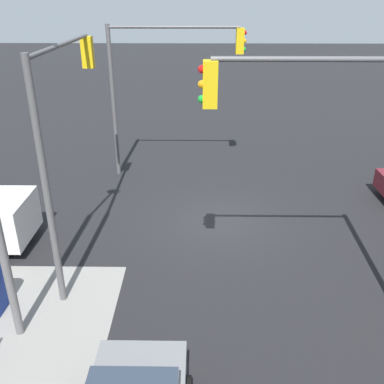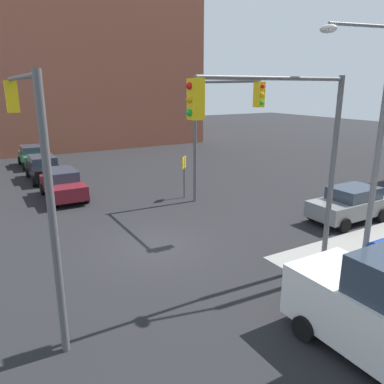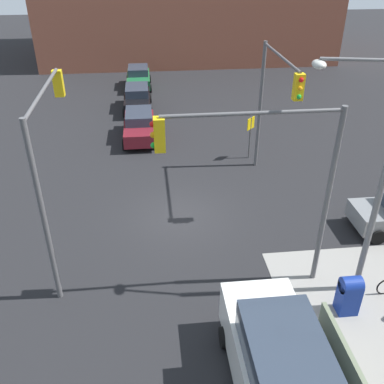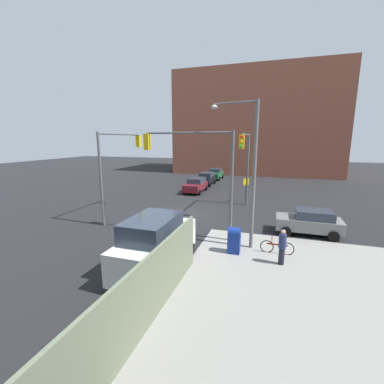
{
  "view_description": "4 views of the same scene",
  "coord_description": "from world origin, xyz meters",
  "px_view_note": "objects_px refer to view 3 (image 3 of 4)",
  "views": [
    {
      "loc": [
        0.82,
        13.86,
        7.67
      ],
      "look_at": [
        1.01,
        1.08,
        1.67
      ],
      "focal_mm": 40.0,
      "sensor_mm": 36.0,
      "label": 1
    },
    {
      "loc": [
        12.69,
        -5.76,
        6.14
      ],
      "look_at": [
        -0.69,
        2.08,
        1.78
      ],
      "focal_mm": 35.0,
      "sensor_mm": 36.0,
      "label": 2
    },
    {
      "loc": [
        15.76,
        -1.13,
        10.65
      ],
      "look_at": [
        1.96,
        0.35,
        2.37
      ],
      "focal_mm": 40.0,
      "sensor_mm": 36.0,
      "label": 3
    },
    {
      "loc": [
        19.17,
        6.8,
        5.98
      ],
      "look_at": [
        -0.17,
        0.58,
        1.83
      ],
      "focal_mm": 24.0,
      "sensor_mm": 36.0,
      "label": 4
    }
  ],
  "objects_px": {
    "mailbox_blue": "(349,294)",
    "van_white_delivery": "(279,369)",
    "sedan_black": "(137,98)",
    "traffic_signal_se_corner": "(49,147)",
    "traffic_signal_nw_corner": "(274,94)",
    "traffic_signal_ne_corner": "(265,167)",
    "street_lamp_corner": "(373,170)",
    "sedan_maroon": "(139,125)",
    "hatchback_green": "(138,77)"
  },
  "relations": [
    {
      "from": "sedan_black",
      "to": "van_white_delivery",
      "type": "xyz_separation_m",
      "value": [
        23.03,
        3.66,
        0.44
      ]
    },
    {
      "from": "traffic_signal_ne_corner",
      "to": "hatchback_green",
      "type": "relative_size",
      "value": 1.61
    },
    {
      "from": "traffic_signal_nw_corner",
      "to": "traffic_signal_ne_corner",
      "type": "distance_m",
      "value": 7.27
    },
    {
      "from": "traffic_signal_se_corner",
      "to": "van_white_delivery",
      "type": "distance_m",
      "value": 9.83
    },
    {
      "from": "traffic_signal_nw_corner",
      "to": "hatchback_green",
      "type": "xyz_separation_m",
      "value": [
        -16.83,
        -6.28,
        -3.79
      ]
    },
    {
      "from": "traffic_signal_nw_corner",
      "to": "sedan_maroon",
      "type": "relative_size",
      "value": 1.49
    },
    {
      "from": "van_white_delivery",
      "to": "traffic_signal_nw_corner",
      "type": "bearing_deg",
      "value": 166.79
    },
    {
      "from": "traffic_signal_ne_corner",
      "to": "street_lamp_corner",
      "type": "bearing_deg",
      "value": 78.76
    },
    {
      "from": "traffic_signal_ne_corner",
      "to": "street_lamp_corner",
      "type": "height_order",
      "value": "street_lamp_corner"
    },
    {
      "from": "mailbox_blue",
      "to": "van_white_delivery",
      "type": "distance_m",
      "value": 4.33
    },
    {
      "from": "mailbox_blue",
      "to": "van_white_delivery",
      "type": "bearing_deg",
      "value": -48.13
    },
    {
      "from": "traffic_signal_se_corner",
      "to": "traffic_signal_ne_corner",
      "type": "height_order",
      "value": "same"
    },
    {
      "from": "hatchback_green",
      "to": "sedan_maroon",
      "type": "bearing_deg",
      "value": 0.33
    },
    {
      "from": "hatchback_green",
      "to": "mailbox_blue",
      "type": "bearing_deg",
      "value": 14.91
    },
    {
      "from": "traffic_signal_ne_corner",
      "to": "sedan_maroon",
      "type": "distance_m",
      "value": 14.4
    },
    {
      "from": "sedan_black",
      "to": "traffic_signal_ne_corner",
      "type": "bearing_deg",
      "value": 12.73
    },
    {
      "from": "traffic_signal_nw_corner",
      "to": "van_white_delivery",
      "type": "xyz_separation_m",
      "value": [
        11.5,
        -2.7,
        -3.35
      ]
    },
    {
      "from": "mailbox_blue",
      "to": "sedan_black",
      "type": "relative_size",
      "value": 0.34
    },
    {
      "from": "traffic_signal_nw_corner",
      "to": "sedan_black",
      "type": "relative_size",
      "value": 1.53
    },
    {
      "from": "mailbox_blue",
      "to": "van_white_delivery",
      "type": "xyz_separation_m",
      "value": [
        2.87,
        -3.2,
        0.52
      ]
    },
    {
      "from": "traffic_signal_ne_corner",
      "to": "traffic_signal_se_corner",
      "type": "bearing_deg",
      "value": -107.83
    },
    {
      "from": "traffic_signal_nw_corner",
      "to": "sedan_black",
      "type": "distance_m",
      "value": 13.7
    },
    {
      "from": "traffic_signal_nw_corner",
      "to": "hatchback_green",
      "type": "bearing_deg",
      "value": -159.53
    },
    {
      "from": "traffic_signal_se_corner",
      "to": "sedan_black",
      "type": "relative_size",
      "value": 1.53
    },
    {
      "from": "traffic_signal_se_corner",
      "to": "sedan_maroon",
      "type": "distance_m",
      "value": 12.06
    },
    {
      "from": "traffic_signal_ne_corner",
      "to": "mailbox_blue",
      "type": "height_order",
      "value": "traffic_signal_ne_corner"
    },
    {
      "from": "hatchback_green",
      "to": "sedan_black",
      "type": "bearing_deg",
      "value": -0.85
    },
    {
      "from": "traffic_signal_nw_corner",
      "to": "van_white_delivery",
      "type": "bearing_deg",
      "value": -13.21
    },
    {
      "from": "sedan_black",
      "to": "mailbox_blue",
      "type": "bearing_deg",
      "value": 18.79
    },
    {
      "from": "traffic_signal_ne_corner",
      "to": "hatchback_green",
      "type": "xyz_separation_m",
      "value": [
        -23.76,
        -4.09,
        -3.8
      ]
    },
    {
      "from": "street_lamp_corner",
      "to": "sedan_maroon",
      "type": "xyz_separation_m",
      "value": [
        -13.91,
        -7.16,
        -3.86
      ]
    },
    {
      "from": "sedan_maroon",
      "to": "sedan_black",
      "type": "bearing_deg",
      "value": -178.47
    },
    {
      "from": "sedan_black",
      "to": "traffic_signal_se_corner",
      "type": "bearing_deg",
      "value": -9.22
    },
    {
      "from": "traffic_signal_se_corner",
      "to": "sedan_maroon",
      "type": "height_order",
      "value": "traffic_signal_se_corner"
    },
    {
      "from": "street_lamp_corner",
      "to": "traffic_signal_se_corner",
      "type": "bearing_deg",
      "value": -105.8
    },
    {
      "from": "mailbox_blue",
      "to": "traffic_signal_ne_corner",
      "type": "bearing_deg",
      "value": -122.3
    },
    {
      "from": "traffic_signal_nw_corner",
      "to": "mailbox_blue",
      "type": "distance_m",
      "value": 9.47
    },
    {
      "from": "van_white_delivery",
      "to": "sedan_black",
      "type": "bearing_deg",
      "value": -170.97
    },
    {
      "from": "sedan_maroon",
      "to": "sedan_black",
      "type": "xyz_separation_m",
      "value": [
        -5.17,
        -0.14,
        -0.0
      ]
    },
    {
      "from": "mailbox_blue",
      "to": "hatchback_green",
      "type": "height_order",
      "value": "hatchback_green"
    },
    {
      "from": "van_white_delivery",
      "to": "sedan_maroon",
      "type": "bearing_deg",
      "value": -168.85
    },
    {
      "from": "hatchback_green",
      "to": "sedan_black",
      "type": "xyz_separation_m",
      "value": [
        5.3,
        -0.08,
        0.0
      ]
    },
    {
      "from": "mailbox_blue",
      "to": "sedan_maroon",
      "type": "height_order",
      "value": "sedan_maroon"
    },
    {
      "from": "van_white_delivery",
      "to": "street_lamp_corner",
      "type": "bearing_deg",
      "value": 137.32
    },
    {
      "from": "mailbox_blue",
      "to": "sedan_maroon",
      "type": "bearing_deg",
      "value": -155.85
    },
    {
      "from": "street_lamp_corner",
      "to": "hatchback_green",
      "type": "bearing_deg",
      "value": -163.51
    },
    {
      "from": "street_lamp_corner",
      "to": "sedan_maroon",
      "type": "bearing_deg",
      "value": -152.77
    },
    {
      "from": "sedan_maroon",
      "to": "hatchback_green",
      "type": "bearing_deg",
      "value": -179.67
    },
    {
      "from": "hatchback_green",
      "to": "street_lamp_corner",
      "type": "bearing_deg",
      "value": 16.49
    },
    {
      "from": "traffic_signal_ne_corner",
      "to": "traffic_signal_nw_corner",
      "type": "bearing_deg",
      "value": 162.48
    }
  ]
}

